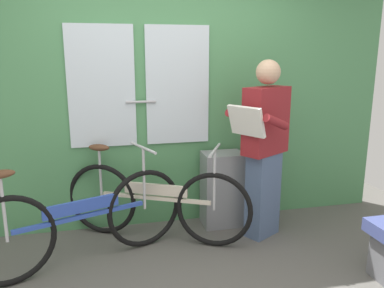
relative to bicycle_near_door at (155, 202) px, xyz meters
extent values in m
cube|color=#4C8C56|center=(0.13, 0.40, 0.82)|extent=(4.58, 0.08, 2.36)
cube|color=silver|center=(-0.42, 0.35, 1.00)|extent=(0.60, 0.02, 1.10)
cube|color=silver|center=(0.28, 0.35, 1.00)|extent=(0.60, 0.02, 1.10)
cylinder|color=#B2B2B7|center=(-0.07, 0.33, 0.86)|extent=(0.28, 0.02, 0.02)
torus|color=black|center=(0.48, -0.24, -0.02)|extent=(0.62, 0.34, 0.68)
torus|color=black|center=(-0.47, 0.24, -0.02)|extent=(0.62, 0.34, 0.68)
cube|color=beige|center=(0.01, 0.00, 0.04)|extent=(0.92, 0.48, 0.03)
cube|color=beige|center=(0.01, 0.00, 0.12)|extent=(0.53, 0.29, 0.10)
cylinder|color=#B7B7BC|center=(-0.47, 0.24, 0.22)|extent=(0.02, 0.02, 0.50)
ellipsoid|color=brown|center=(-0.47, 0.24, 0.47)|extent=(0.22, 0.17, 0.06)
cylinder|color=#B7B7BC|center=(0.48, -0.24, 0.24)|extent=(0.02, 0.02, 0.54)
cylinder|color=#B7B7BC|center=(0.48, -0.24, 0.51)|extent=(0.22, 0.40, 0.02)
torus|color=black|center=(-0.10, -0.10, -0.02)|extent=(0.66, 0.29, 0.69)
torus|color=black|center=(-1.13, -0.49, -0.02)|extent=(0.66, 0.29, 0.69)
cube|color=#2D4CB2|center=(-0.61, -0.30, 0.04)|extent=(0.99, 0.40, 0.03)
cube|color=#2D4CB2|center=(-0.61, -0.30, 0.13)|extent=(0.57, 0.24, 0.10)
cylinder|color=#B7B7BC|center=(-1.13, -0.49, 0.24)|extent=(0.02, 0.02, 0.51)
ellipsoid|color=brown|center=(-1.13, -0.49, 0.49)|extent=(0.22, 0.16, 0.06)
cylinder|color=#B7B7BC|center=(-0.10, -0.10, 0.26)|extent=(0.02, 0.02, 0.55)
cylinder|color=#B7B7BC|center=(-0.10, -0.10, 0.53)|extent=(0.18, 0.42, 0.02)
cube|color=slate|center=(0.98, -0.13, 0.03)|extent=(0.36, 0.31, 0.79)
cube|color=maroon|center=(0.98, -0.13, 0.72)|extent=(0.48, 0.40, 0.59)
sphere|color=tan|center=(0.98, -0.13, 1.14)|extent=(0.21, 0.21, 0.21)
cube|color=silver|center=(0.74, -0.27, 0.75)|extent=(0.27, 0.35, 0.26)
cylinder|color=maroon|center=(0.97, -0.37, 0.75)|extent=(0.30, 0.22, 0.17)
cylinder|color=maroon|center=(0.76, -0.03, 0.75)|extent=(0.30, 0.22, 0.17)
cube|color=gray|center=(0.69, 0.18, 0.00)|extent=(0.39, 0.28, 0.73)
camera|label=1|loc=(-0.41, -3.27, 1.30)|focal=36.34mm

